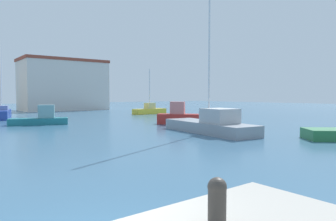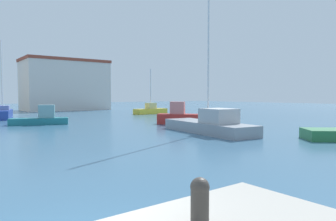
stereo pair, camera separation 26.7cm
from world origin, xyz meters
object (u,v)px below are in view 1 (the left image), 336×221
(motorboat_teal_near_pier, at_px, (41,119))
(motorboat_red_behind_lamppost, at_px, (180,117))
(sailboat_grey_far_left, at_px, (211,124))
(sailboat_yellow_distant_east, at_px, (150,110))
(sailboat_blue_outer_mooring, at_px, (1,113))
(mooring_bollard, at_px, (217,200))

(motorboat_teal_near_pier, relative_size, motorboat_red_behind_lamppost, 1.29)
(sailboat_grey_far_left, distance_m, sailboat_yellow_distant_east, 22.55)
(sailboat_blue_outer_mooring, xyz_separation_m, motorboat_red_behind_lamppost, (11.89, -16.97, 0.08))
(motorboat_red_behind_lamppost, bearing_deg, mooring_bollard, -128.55)
(sailboat_blue_outer_mooring, height_order, motorboat_teal_near_pier, sailboat_blue_outer_mooring)
(sailboat_blue_outer_mooring, bearing_deg, sailboat_grey_far_left, -68.11)
(motorboat_red_behind_lamppost, bearing_deg, sailboat_blue_outer_mooring, 125.02)
(sailboat_grey_far_left, xyz_separation_m, motorboat_red_behind_lamppost, (2.50, 6.41, 0.06))
(sailboat_grey_far_left, relative_size, motorboat_teal_near_pier, 2.65)
(sailboat_grey_far_left, height_order, motorboat_teal_near_pier, sailboat_grey_far_left)
(sailboat_yellow_distant_east, xyz_separation_m, motorboat_teal_near_pier, (-16.64, -7.24, 0.00))
(mooring_bollard, distance_m, sailboat_yellow_distant_east, 39.41)
(motorboat_teal_near_pier, bearing_deg, sailboat_yellow_distant_east, 23.52)
(mooring_bollard, distance_m, sailboat_blue_outer_mooring, 35.91)
(sailboat_grey_far_left, xyz_separation_m, sailboat_yellow_distant_east, (8.83, 20.74, -0.10))
(motorboat_teal_near_pier, bearing_deg, sailboat_blue_outer_mooring, 99.13)
(motorboat_red_behind_lamppost, bearing_deg, sailboat_yellow_distant_east, 66.16)
(sailboat_grey_far_left, distance_m, motorboat_teal_near_pier, 15.60)
(sailboat_blue_outer_mooring, bearing_deg, motorboat_teal_near_pier, -80.87)
(sailboat_blue_outer_mooring, distance_m, motorboat_teal_near_pier, 10.00)
(motorboat_teal_near_pier, distance_m, motorboat_red_behind_lamppost, 12.51)
(mooring_bollard, height_order, motorboat_teal_near_pier, motorboat_teal_near_pier)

